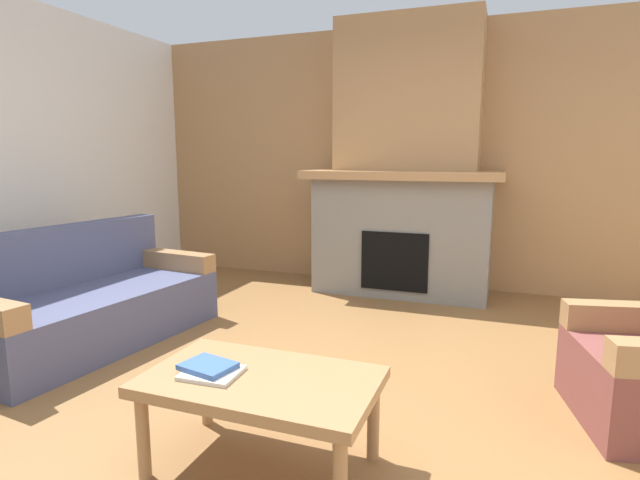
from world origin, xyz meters
TOP-DOWN VIEW (x-y plane):
  - ground at (0.00, 0.00)m, footprint 9.00×9.00m
  - wall_back_wood_panel at (0.00, 3.00)m, footprint 6.00×0.12m
  - fireplace at (0.00, 2.62)m, footprint 1.90×0.82m
  - couch at (-1.89, 0.37)m, footprint 1.03×1.88m
  - coffee_table at (0.02, -0.57)m, footprint 1.00×0.60m
  - book_stack_near_edge at (-0.19, -0.63)m, footprint 0.28×0.23m

SIDE VIEW (x-z plane):
  - ground at x=0.00m, z-range 0.00..0.00m
  - couch at x=-1.89m, z-range -0.14..0.71m
  - coffee_table at x=0.02m, z-range 0.16..0.59m
  - book_stack_near_edge at x=-0.19m, z-range 0.43..0.47m
  - fireplace at x=0.00m, z-range -0.19..2.51m
  - wall_back_wood_panel at x=0.00m, z-range 0.00..2.70m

